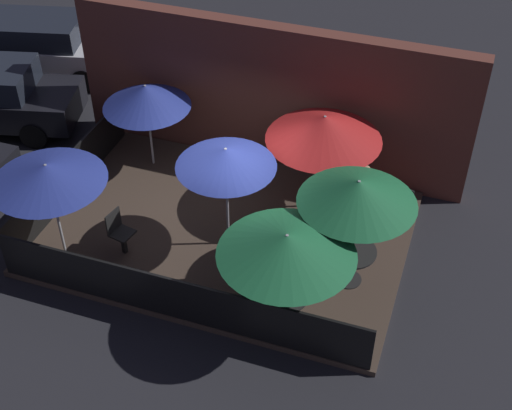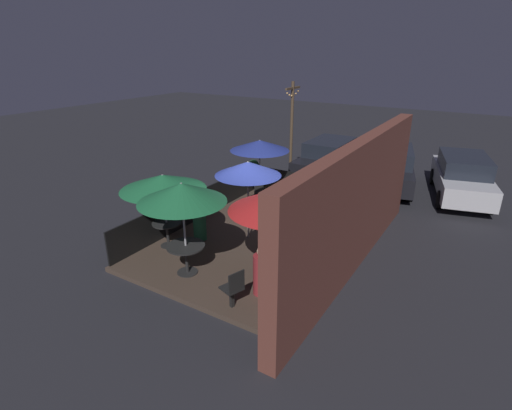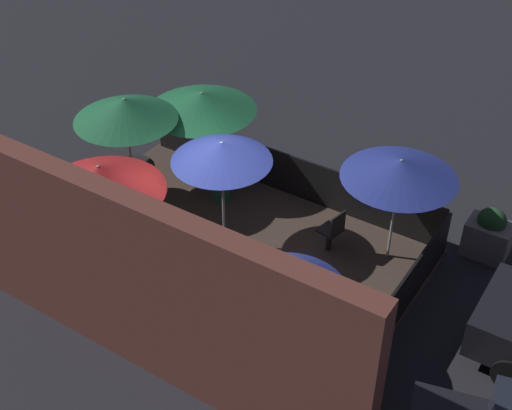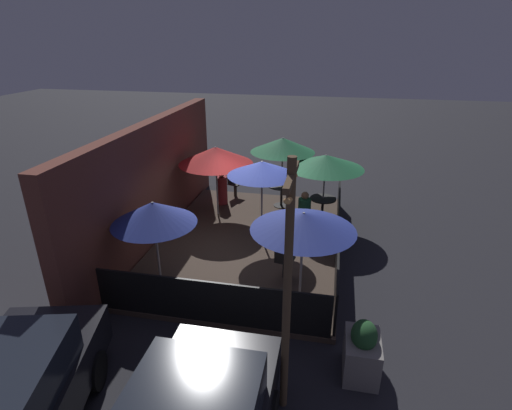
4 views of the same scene
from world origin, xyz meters
name	(u,v)px [view 3 (image 3 of 4)]	position (x,y,z in m)	size (l,w,h in m)	color
ground_plane	(222,259)	(0.00, 0.00, 0.00)	(60.00, 60.00, 0.00)	#26262B
patio_deck	(222,257)	(0.00, 0.00, 0.06)	(7.14, 4.98, 0.12)	#47382D
building_wall	(116,275)	(0.00, 2.72, 1.67)	(8.74, 0.36, 3.34)	brown
fence_front	(288,174)	(0.00, -2.45, 0.59)	(6.94, 0.05, 0.95)	black
fence_side_left	(395,309)	(-3.53, 0.00, 0.59)	(0.05, 4.78, 0.95)	black
patio_umbrella_0	(125,109)	(2.64, -0.56, 2.22)	(2.07, 2.07, 2.33)	#B2B2B7
patio_umbrella_1	(202,101)	(1.83, -1.96, 2.00)	(2.29, 2.29, 2.08)	#B2B2B7
patio_umbrella_2	(99,179)	(1.56, 1.34, 2.07)	(2.29, 2.29, 2.22)	#B2B2B7
patio_umbrella_3	(288,281)	(-2.37, 1.59, 1.87)	(1.89, 1.89, 2.00)	#B2B2B7
patio_umbrella_4	(400,169)	(-2.67, -1.70, 2.12)	(2.09, 2.09, 2.19)	#B2B2B7
patio_umbrella_5	(222,152)	(0.18, -0.35, 2.20)	(1.85, 1.85, 2.28)	#B2B2B7
dining_table_0	(133,173)	(2.64, -0.56, 0.72)	(0.93, 0.93, 0.75)	black
dining_table_1	(204,155)	(1.83, -1.96, 0.68)	(0.80, 0.80, 0.71)	black
patio_chair_0	(333,230)	(-1.70, -1.23, 0.64)	(0.47, 0.47, 0.94)	black
patio_chair_1	(50,211)	(3.22, 1.24, 0.62)	(0.50, 0.50, 0.92)	black
patron_0	(71,230)	(2.44, 1.45, 0.64)	(0.45, 0.45, 1.17)	maroon
patron_1	(221,179)	(1.04, -1.46, 0.64)	(0.46, 0.46, 1.18)	#236642
planter_box	(489,235)	(-4.17, -2.91, 0.48)	(0.84, 0.59, 1.08)	gray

